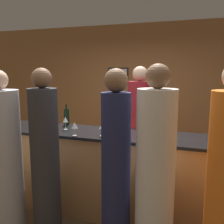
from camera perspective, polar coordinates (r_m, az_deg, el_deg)
The scene contains 17 objects.
ground_plane at distance 3.61m, azimuth -2.64°, elevation -21.50°, with size 14.00×14.00×0.00m, color #4C3823.
back_wall at distance 5.26m, azimuth 6.02°, elevation 4.38°, with size 8.00×0.08×2.80m.
bar_counter at distance 3.36m, azimuth -2.71°, elevation -13.53°, with size 3.38×0.66×1.08m.
bartender at distance 3.95m, azimuth 6.20°, elevation -4.70°, with size 0.37×0.37×1.92m.
guest_0 at distance 3.02m, azimuth -23.52°, elevation -10.64°, with size 0.40×0.40×1.86m.
guest_1 at distance 2.84m, azimuth -14.99°, elevation -10.78°, with size 0.31×0.31×1.88m.
guest_3 at distance 2.42m, azimuth 9.82°, elevation -14.09°, with size 0.36×0.36×1.92m.
guest_4 at distance 2.52m, azimuth 0.89°, elevation -12.79°, with size 0.29×0.29×1.88m.
wine_bottle_0 at distance 3.47m, azimuth -15.70°, elevation -1.89°, with size 0.07×0.07×0.29m.
wine_bottle_1 at distance 3.63m, azimuth -17.25°, elevation -1.49°, with size 0.08×0.08×0.29m.
wine_bottle_2 at distance 3.66m, azimuth -10.33°, elevation -1.02°, with size 0.08×0.08×0.30m.
wine_glass_0 at distance 2.99m, azimuth 8.01°, elevation -2.97°, with size 0.08×0.08×0.18m.
wine_glass_1 at distance 3.35m, azimuth -10.60°, elevation -1.78°, with size 0.07×0.07×0.17m.
wine_glass_2 at distance 2.97m, azimuth -2.28°, elevation -3.41°, with size 0.07×0.07×0.15m.
wine_glass_3 at distance 3.01m, azimuth -8.58°, elevation -3.09°, with size 0.07×0.07×0.17m.
wine_glass_4 at distance 3.57m, azimuth -21.44°, elevation -1.45°, with size 0.07×0.07×0.18m.
wine_glass_5 at distance 3.77m, azimuth -21.90°, elevation -1.38°, with size 0.08×0.08×0.15m.
Camera 1 is at (1.13, -2.89, 1.85)m, focal length 40.00 mm.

